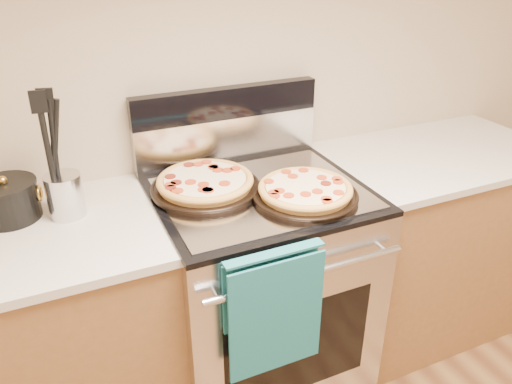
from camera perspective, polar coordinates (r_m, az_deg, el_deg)
name	(u,v)px	position (r m, az deg, el deg)	size (l,w,h in m)	color
wall_back	(221,51)	(1.97, -3.98, 15.74)	(4.00, 4.00, 0.00)	#C0AA8B
range_body	(259,293)	(2.07, 0.32, -11.47)	(0.76, 0.68, 0.90)	#B7B7BC
oven_window	(298,348)	(1.84, 4.84, -17.39)	(0.56, 0.01, 0.40)	black
cooktop	(259,193)	(1.81, 0.36, -0.06)	(0.76, 0.68, 0.02)	black
backsplash_lower	(228,139)	(2.03, -3.27, 6.11)	(0.76, 0.06, 0.18)	silver
backsplash_upper	(227,103)	(1.98, -3.39, 10.15)	(0.76, 0.06, 0.12)	black
oven_handle	(309,274)	(1.59, 6.03, -9.29)	(0.03, 0.03, 0.70)	silver
dish_towel	(274,309)	(1.61, 2.02, -13.25)	(0.32, 0.05, 0.42)	#19537E
foil_sheet	(263,193)	(1.78, 0.76, -0.10)	(0.70, 0.55, 0.01)	gray
cabinet_left	(25,356)	(1.99, -24.89, -16.67)	(1.00, 0.62, 0.88)	brown
cabinet_right	(424,243)	(2.52, 18.68, -5.52)	(1.00, 0.62, 0.88)	brown
countertop_right	(440,155)	(2.31, 20.33, 4.02)	(1.02, 0.64, 0.03)	#B9B1A6
pepperoni_pizza_back	(205,183)	(1.79, -5.81, 0.99)	(0.39, 0.39, 0.05)	#C3853B
pepperoni_pizza_front	(305,191)	(1.74, 5.64, 0.07)	(0.37, 0.37, 0.05)	#C3853B
utensil_crock	(65,195)	(1.75, -20.96, -0.38)	(0.12, 0.12, 0.15)	silver
saucepan	(8,202)	(1.82, -26.49, -1.04)	(0.19, 0.19, 0.12)	black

